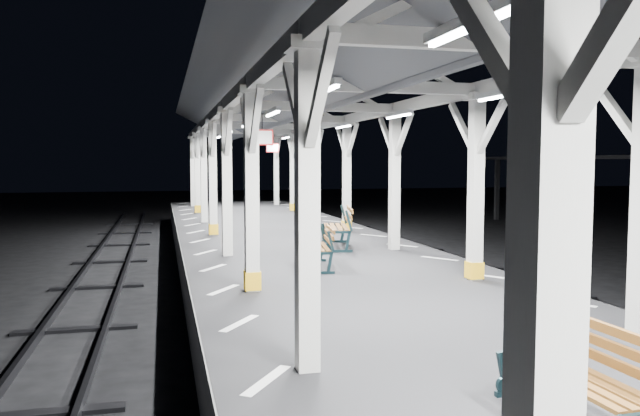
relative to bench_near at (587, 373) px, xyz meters
name	(u,v)px	position (x,y,z in m)	size (l,w,h in m)	color
ground	(413,382)	(0.14, 3.86, -1.44)	(120.00, 120.00, 0.00)	black
platform	(413,347)	(0.14, 3.86, -0.94)	(6.00, 50.00, 1.00)	black
hazard_stripes_left	(240,323)	(-2.31, 3.86, -0.44)	(1.00, 48.00, 0.01)	silver
hazard_stripes_right	(566,303)	(2.59, 3.86, -0.44)	(1.00, 48.00, 0.01)	silver
track_left	(31,411)	(-4.86, 3.86, -1.36)	(2.20, 60.00, 0.16)	#2D2D33
canopy	(417,56)	(0.14, 3.85, 3.12)	(5.40, 49.00, 4.65)	silver
bench_near	(587,373)	(0.00, 0.00, 0.00)	(0.61, 1.54, 0.83)	black
bench_mid	(321,246)	(-0.21, 7.80, 0.00)	(0.78, 1.59, 0.83)	black
bench_far	(341,226)	(0.99, 10.54, 0.09)	(1.07, 1.95, 1.00)	black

